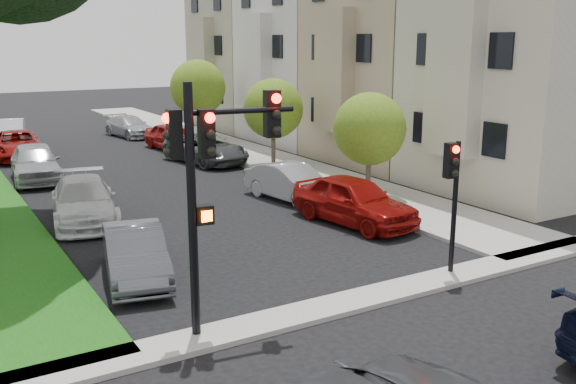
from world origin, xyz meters
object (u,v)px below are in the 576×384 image
car_parked_1 (291,182)px  car_parked_6 (84,201)px  small_tree_b (273,109)px  car_parked_8 (17,145)px  traffic_signal_main (209,164)px  small_tree_c (198,88)px  car_parked_2 (206,149)px  car_parked_9 (10,132)px  traffic_signal_secondary (453,184)px  car_parked_4 (130,126)px  car_parked_3 (172,137)px  small_tree_a (370,129)px  car_parked_0 (354,200)px  car_parked_5 (135,254)px  car_parked_7 (35,162)px

car_parked_1 → car_parked_6: 7.42m
small_tree_b → car_parked_8: small_tree_b is taller
traffic_signal_main → small_tree_c: bearing=67.7°
car_parked_6 → car_parked_8: bearing=100.6°
small_tree_b → car_parked_6: (-9.84, -4.77, -2.05)m
car_parked_2 → car_parked_8: size_ratio=1.00×
car_parked_8 → car_parked_9: bearing=89.6°
traffic_signal_main → car_parked_8: bearing=90.8°
car_parked_6 → car_parked_8: car_parked_6 is taller
traffic_signal_secondary → car_parked_1: 9.02m
car_parked_4 → car_parked_6: car_parked_6 is taller
traffic_signal_secondary → car_parked_1: (0.67, 8.83, -1.73)m
small_tree_c → car_parked_6: (-9.84, -13.57, -2.46)m
car_parked_8 → traffic_signal_main: bearing=-85.8°
small_tree_c → car_parked_3: bearing=-144.7°
traffic_signal_main → car_parked_3: bearing=71.4°
small_tree_a → car_parked_0: bearing=-135.5°
car_parked_0 → car_parked_5: car_parked_0 is taller
small_tree_b → traffic_signal_secondary: 14.95m
small_tree_c → car_parked_1: (-2.49, -14.58, -2.49)m
car_parked_4 → car_parked_0: bearing=-98.1°
small_tree_b → traffic_signal_main: size_ratio=0.81×
small_tree_a → car_parked_3: bearing=99.0°
small_tree_b → car_parked_7: 10.61m
small_tree_b → car_parked_4: (-2.78, 13.16, -2.13)m
car_parked_5 → car_parked_7: (-0.08, 13.37, 0.14)m
car_parked_0 → car_parked_7: bearing=114.5°
car_parked_6 → car_parked_9: (0.21, 18.20, 0.01)m
car_parked_0 → car_parked_7: size_ratio=0.98×
small_tree_b → traffic_signal_secondary: (-3.16, -14.61, -0.35)m
small_tree_c → car_parked_0: 18.62m
traffic_signal_secondary → car_parked_6: (-6.68, 9.83, -1.70)m
small_tree_a → car_parked_0: (-2.36, -2.32, -1.89)m
traffic_signal_main → car_parked_0: size_ratio=1.11×
traffic_signal_main → car_parked_1: bearing=51.0°
car_parked_4 → car_parked_2: bearing=-96.0°
car_parked_5 → car_parked_6: bearing=100.3°
small_tree_b → traffic_signal_main: traffic_signal_main is taller
small_tree_a → traffic_signal_secondary: size_ratio=1.16×
traffic_signal_main → car_parked_1: 11.66m
car_parked_0 → car_parked_5: bearing=-178.9°
small_tree_b → car_parked_5: bearing=-133.0°
small_tree_c → car_parked_5: small_tree_c is taller
car_parked_7 → car_parked_9: bearing=93.2°
car_parked_0 → car_parked_3: size_ratio=1.10×
traffic_signal_secondary → car_parked_2: bearing=86.9°
car_parked_2 → car_parked_7: bearing=171.5°
traffic_signal_main → car_parked_6: bearing=91.4°
small_tree_c → car_parked_8: size_ratio=0.95×
car_parked_2 → car_parked_9: bearing=115.3°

